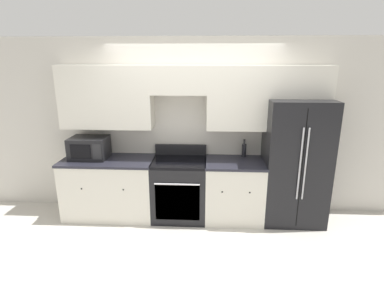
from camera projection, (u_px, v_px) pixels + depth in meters
name	position (u px, v px, depth m)	size (l,w,h in m)	color
ground_plane	(191.00, 227.00, 4.23)	(12.00, 12.00, 0.00)	beige
wall_back	(194.00, 114.00, 4.37)	(8.00, 0.39, 2.60)	beige
lower_cabinets_left	(110.00, 187.00, 4.47)	(1.34, 0.64, 0.89)	silver
lower_cabinets_right	(234.00, 190.00, 4.37)	(0.85, 0.64, 0.89)	silver
oven_range	(179.00, 189.00, 4.41)	(0.77, 0.65, 1.05)	black
refrigerator	(294.00, 162.00, 4.24)	(0.86, 0.72, 1.77)	black
microwave	(89.00, 148.00, 4.37)	(0.53, 0.40, 0.31)	black
bottle	(244.00, 150.00, 4.44)	(0.06, 0.06, 0.27)	black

